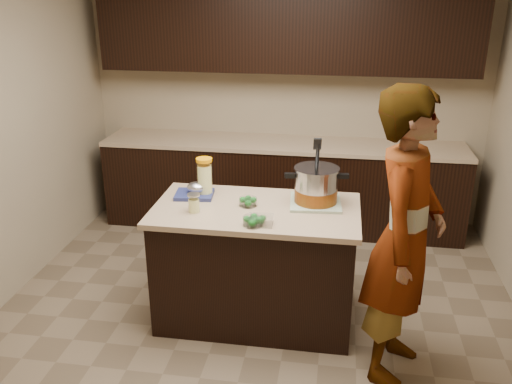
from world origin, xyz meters
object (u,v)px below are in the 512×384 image
at_px(island, 256,264).
at_px(stock_pot, 316,187).
at_px(lemonade_pitcher, 205,179).
at_px(person, 405,239).

xyz_separation_m(island, stock_pot, (0.41, 0.14, 0.58)).
xyz_separation_m(stock_pot, lemonade_pitcher, (-0.82, 0.03, 0.01)).
height_order(island, person, person).
height_order(island, lemonade_pitcher, lemonade_pitcher).
distance_m(island, stock_pot, 0.72).
distance_m(stock_pot, lemonade_pitcher, 0.82).
bearing_deg(island, person, -23.28).
bearing_deg(lemonade_pitcher, island, -22.10).
bearing_deg(person, stock_pot, 63.94).
xyz_separation_m(island, person, (0.98, -0.42, 0.49)).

